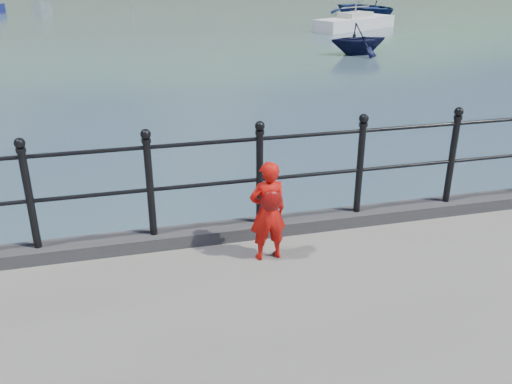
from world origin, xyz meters
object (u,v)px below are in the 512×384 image
object	(u,v)px
child	(268,211)
launch_blue	(368,9)
railing	(206,172)
sailboat_near	(355,24)
launch_navy	(359,39)

from	to	relation	value
child	launch_blue	bearing A→B (deg)	-121.57
railing	sailboat_near	distance (m)	29.57
child	launch_navy	bearing A→B (deg)	-121.85
launch_blue	launch_navy	distance (m)	17.63
launch_blue	railing	bearing A→B (deg)	-129.20
child	launch_navy	distance (m)	20.17
sailboat_near	launch_blue	bearing A→B (deg)	31.74
railing	launch_blue	distance (m)	37.55
launch_blue	sailboat_near	size ratio (longest dim) A/B	0.70
railing	launch_blue	world-z (taller)	railing
child	launch_blue	world-z (taller)	child
railing	child	size ratio (longest dim) A/B	16.72
sailboat_near	launch_navy	bearing A→B (deg)	-140.60
railing	child	world-z (taller)	railing
launch_navy	child	bearing A→B (deg)	149.50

